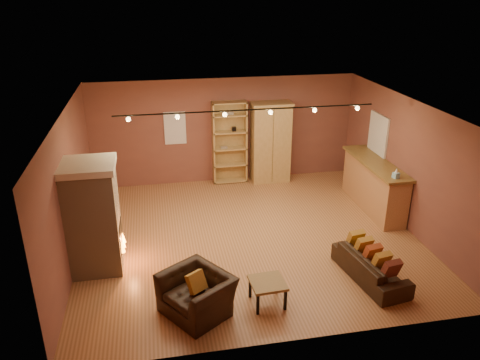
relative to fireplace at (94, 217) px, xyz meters
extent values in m
plane|color=brown|center=(3.04, 0.60, -1.06)|extent=(7.00, 7.00, 0.00)
plane|color=brown|center=(3.04, 0.60, 1.74)|extent=(7.00, 7.00, 0.00)
cube|color=brown|center=(3.04, 3.85, 0.34)|extent=(7.00, 0.02, 2.80)
cube|color=brown|center=(-0.46, 0.60, 0.34)|extent=(0.02, 6.50, 2.80)
cube|color=brown|center=(6.54, 0.60, 0.34)|extent=(0.02, 6.50, 2.80)
cube|color=tan|center=(-0.01, 0.00, -0.06)|extent=(0.90, 0.90, 2.00)
cube|color=beige|center=(-0.01, 0.00, 1.00)|extent=(0.98, 0.98, 0.12)
cube|color=black|center=(0.40, 0.00, -0.46)|extent=(0.10, 0.65, 0.55)
cone|color=orange|center=(0.46, 0.00, -0.58)|extent=(0.10, 0.10, 0.22)
cube|color=silver|center=(1.74, 3.83, 0.49)|extent=(0.56, 0.04, 0.86)
cube|color=tan|center=(3.15, 3.83, 0.05)|extent=(0.91, 0.04, 2.22)
cube|color=tan|center=(2.72, 3.67, 0.05)|extent=(0.04, 0.35, 2.22)
cube|color=tan|center=(3.58, 3.67, 0.05)|extent=(0.04, 0.35, 2.22)
cube|color=gray|center=(3.00, 3.67, -0.07)|extent=(0.18, 0.12, 0.05)
cube|color=black|center=(3.27, 3.67, 0.42)|extent=(0.10, 0.10, 0.12)
cube|color=tan|center=(3.15, 3.67, -1.02)|extent=(0.91, 0.35, 0.04)
cube|color=tan|center=(3.15, 3.67, -0.56)|extent=(0.91, 0.35, 0.03)
cube|color=tan|center=(3.15, 3.67, -0.10)|extent=(0.91, 0.35, 0.03)
cube|color=tan|center=(3.15, 3.67, 0.35)|extent=(0.91, 0.35, 0.04)
cube|color=tan|center=(3.15, 3.67, 0.81)|extent=(0.91, 0.35, 0.04)
cube|color=tan|center=(3.15, 3.67, 1.14)|extent=(0.91, 0.35, 0.04)
cube|color=tan|center=(4.24, 3.57, 0.00)|extent=(1.01, 0.55, 2.12)
cube|color=brown|center=(4.24, 3.30, 0.00)|extent=(0.02, 0.01, 2.02)
cube|color=tan|center=(4.24, 3.57, 1.09)|extent=(1.07, 0.61, 0.06)
cube|color=tan|center=(6.24, 1.41, -0.50)|extent=(0.54, 2.36, 1.13)
cube|color=brown|center=(6.24, 1.41, 0.10)|extent=(0.66, 2.48, 0.06)
cube|color=#88C2DA|center=(6.19, 0.42, 0.18)|extent=(0.13, 0.13, 0.11)
cone|color=white|center=(6.19, 0.42, 0.28)|extent=(0.08, 0.08, 0.10)
cube|color=silver|center=(6.51, 2.00, 0.59)|extent=(0.05, 0.90, 1.00)
imported|color=black|center=(4.90, -1.33, -0.73)|extent=(0.74, 1.73, 0.65)
cube|color=maroon|center=(4.98, -1.88, -0.52)|extent=(0.33, 0.27, 0.36)
cube|color=#B2802D|center=(4.94, -1.61, -0.52)|extent=(0.33, 0.27, 0.36)
cube|color=#A64421|center=(4.90, -1.33, -0.52)|extent=(0.33, 0.27, 0.36)
cube|color=#B2802D|center=(4.86, -1.06, -0.52)|extent=(0.33, 0.27, 0.36)
cube|color=#B2802D|center=(4.81, -0.79, -0.52)|extent=(0.33, 0.27, 0.36)
imported|color=black|center=(1.69, -1.70, -0.59)|extent=(1.18, 1.27, 0.93)
cube|color=#B2802D|center=(1.69, -1.70, -0.48)|extent=(0.38, 0.36, 0.34)
cube|color=brown|center=(2.88, -1.69, -0.65)|extent=(0.60, 0.60, 0.05)
cube|color=black|center=(2.64, -1.93, -0.87)|extent=(0.05, 0.05, 0.38)
cube|color=black|center=(3.11, -1.93, -0.87)|extent=(0.05, 0.05, 0.38)
cube|color=black|center=(2.64, -1.46, -0.87)|extent=(0.05, 0.05, 0.38)
cube|color=black|center=(3.11, -1.46, -0.87)|extent=(0.05, 0.05, 0.38)
cylinder|color=black|center=(3.04, 0.80, 1.66)|extent=(5.20, 0.03, 0.03)
sphere|color=#FFD88C|center=(0.74, 0.80, 1.59)|extent=(0.09, 0.09, 0.09)
sphere|color=#FFD88C|center=(1.66, 0.80, 1.59)|extent=(0.09, 0.09, 0.09)
sphere|color=#FFD88C|center=(2.58, 0.80, 1.59)|extent=(0.09, 0.09, 0.09)
sphere|color=#FFD88C|center=(3.50, 0.80, 1.59)|extent=(0.09, 0.09, 0.09)
sphere|color=#FFD88C|center=(4.42, 0.80, 1.59)|extent=(0.09, 0.09, 0.09)
sphere|color=#FFD88C|center=(5.34, 0.80, 1.59)|extent=(0.09, 0.09, 0.09)
camera|label=1|loc=(1.20, -8.01, 3.92)|focal=35.00mm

